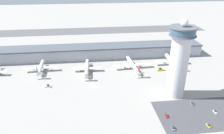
{
  "coord_description": "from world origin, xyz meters",
  "views": [
    {
      "loc": [
        -4.03,
        -175.57,
        99.79
      ],
      "look_at": [
        18.28,
        11.46,
        13.19
      ],
      "focal_mm": 35.0,
      "sensor_mm": 36.0,
      "label": 1
    }
  ],
  "objects_px": {
    "service_truck_baggage": "(161,70)",
    "car_green_van": "(192,104)",
    "car_blue_compact": "(209,126)",
    "car_silver_sedan": "(173,128)",
    "service_truck_fuel": "(48,86)",
    "car_black_suv": "(215,112)",
    "control_tower": "(179,60)",
    "airplane_gate_delta": "(133,65)",
    "airplane_gate_bravo": "(41,68)",
    "airplane_gate_charlie": "(87,68)",
    "car_red_hatchback": "(166,116)",
    "airplane_gate_echo": "(172,61)"
  },
  "relations": [
    {
      "from": "service_truck_baggage",
      "to": "car_green_van",
      "type": "bearing_deg",
      "value": -85.26
    },
    {
      "from": "car_blue_compact",
      "to": "car_silver_sedan",
      "type": "height_order",
      "value": "car_silver_sedan"
    },
    {
      "from": "service_truck_baggage",
      "to": "service_truck_fuel",
      "type": "bearing_deg",
      "value": -169.18
    },
    {
      "from": "car_black_suv",
      "to": "service_truck_fuel",
      "type": "bearing_deg",
      "value": 157.71
    },
    {
      "from": "service_truck_fuel",
      "to": "car_blue_compact",
      "type": "distance_m",
      "value": 136.17
    },
    {
      "from": "control_tower",
      "to": "car_silver_sedan",
      "type": "bearing_deg",
      "value": -112.3
    },
    {
      "from": "airplane_gate_delta",
      "to": "car_green_van",
      "type": "bearing_deg",
      "value": -64.76
    },
    {
      "from": "car_silver_sedan",
      "to": "airplane_gate_bravo",
      "type": "bearing_deg",
      "value": 135.72
    },
    {
      "from": "airplane_gate_delta",
      "to": "car_silver_sedan",
      "type": "height_order",
      "value": "airplane_gate_delta"
    },
    {
      "from": "airplane_gate_bravo",
      "to": "car_black_suv",
      "type": "relative_size",
      "value": 8.19
    },
    {
      "from": "car_green_van",
      "to": "airplane_gate_bravo",
      "type": "bearing_deg",
      "value": 149.84
    },
    {
      "from": "airplane_gate_bravo",
      "to": "airplane_gate_delta",
      "type": "xyz_separation_m",
      "value": [
        96.67,
        -4.46,
        -0.06
      ]
    },
    {
      "from": "airplane_gate_delta",
      "to": "car_black_suv",
      "type": "distance_m",
      "value": 95.42
    },
    {
      "from": "service_truck_fuel",
      "to": "car_blue_compact",
      "type": "bearing_deg",
      "value": -29.97
    },
    {
      "from": "airplane_gate_bravo",
      "to": "airplane_gate_charlie",
      "type": "xyz_separation_m",
      "value": [
        47.76,
        -5.78,
        -0.69
      ]
    },
    {
      "from": "service_truck_fuel",
      "to": "airplane_gate_delta",
      "type": "bearing_deg",
      "value": 19.29
    },
    {
      "from": "service_truck_fuel",
      "to": "control_tower",
      "type": "bearing_deg",
      "value": -13.31
    },
    {
      "from": "car_silver_sedan",
      "to": "car_black_suv",
      "type": "relative_size",
      "value": 1.07
    },
    {
      "from": "airplane_gate_bravo",
      "to": "service_truck_baggage",
      "type": "relative_size",
      "value": 4.47
    },
    {
      "from": "service_truck_baggage",
      "to": "car_black_suv",
      "type": "relative_size",
      "value": 1.83
    },
    {
      "from": "service_truck_fuel",
      "to": "car_black_suv",
      "type": "bearing_deg",
      "value": -22.29
    },
    {
      "from": "car_silver_sedan",
      "to": "car_red_hatchback",
      "type": "bearing_deg",
      "value": 89.63
    },
    {
      "from": "airplane_gate_charlie",
      "to": "car_black_suv",
      "type": "xyz_separation_m",
      "value": [
        95.0,
        -82.14,
        -3.29
      ]
    },
    {
      "from": "airplane_gate_delta",
      "to": "car_red_hatchback",
      "type": "height_order",
      "value": "airplane_gate_delta"
    },
    {
      "from": "airplane_gate_echo",
      "to": "airplane_gate_charlie",
      "type": "bearing_deg",
      "value": -175.9
    },
    {
      "from": "airplane_gate_echo",
      "to": "car_black_suv",
      "type": "distance_m",
      "value": 89.01
    },
    {
      "from": "airplane_gate_charlie",
      "to": "service_truck_fuel",
      "type": "xyz_separation_m",
      "value": [
        -36.05,
        -28.42,
        -2.91
      ]
    },
    {
      "from": "service_truck_fuel",
      "to": "service_truck_baggage",
      "type": "height_order",
      "value": "service_truck_baggage"
    },
    {
      "from": "airplane_gate_echo",
      "to": "car_red_hatchback",
      "type": "relative_size",
      "value": 8.18
    },
    {
      "from": "airplane_gate_delta",
      "to": "car_blue_compact",
      "type": "height_order",
      "value": "airplane_gate_delta"
    },
    {
      "from": "airplane_gate_echo",
      "to": "car_silver_sedan",
      "type": "height_order",
      "value": "airplane_gate_echo"
    },
    {
      "from": "control_tower",
      "to": "car_blue_compact",
      "type": "distance_m",
      "value": 53.26
    },
    {
      "from": "service_truck_baggage",
      "to": "car_blue_compact",
      "type": "xyz_separation_m",
      "value": [
        4.67,
        -89.67,
        -0.53
      ]
    },
    {
      "from": "airplane_gate_bravo",
      "to": "airplane_gate_charlie",
      "type": "relative_size",
      "value": 0.83
    },
    {
      "from": "airplane_gate_charlie",
      "to": "airplane_gate_delta",
      "type": "distance_m",
      "value": 48.93
    },
    {
      "from": "service_truck_baggage",
      "to": "car_blue_compact",
      "type": "bearing_deg",
      "value": -87.02
    },
    {
      "from": "airplane_gate_charlie",
      "to": "airplane_gate_echo",
      "type": "distance_m",
      "value": 94.7
    },
    {
      "from": "car_green_van",
      "to": "car_black_suv",
      "type": "bearing_deg",
      "value": -44.36
    },
    {
      "from": "control_tower",
      "to": "car_red_hatchback",
      "type": "height_order",
      "value": "control_tower"
    },
    {
      "from": "car_silver_sedan",
      "to": "airplane_gate_delta",
      "type": "bearing_deg",
      "value": 94.57
    },
    {
      "from": "service_truck_fuel",
      "to": "car_green_van",
      "type": "xyz_separation_m",
      "value": [
        118.53,
        -41.48,
        -0.39
      ]
    },
    {
      "from": "car_black_suv",
      "to": "car_silver_sedan",
      "type": "bearing_deg",
      "value": -160.04
    },
    {
      "from": "airplane_gate_charlie",
      "to": "airplane_gate_echo",
      "type": "xyz_separation_m",
      "value": [
        94.45,
        6.77,
        0.82
      ]
    },
    {
      "from": "airplane_gate_bravo",
      "to": "airplane_gate_delta",
      "type": "distance_m",
      "value": 96.77
    },
    {
      "from": "car_green_van",
      "to": "car_silver_sedan",
      "type": "bearing_deg",
      "value": -134.6
    },
    {
      "from": "airplane_gate_delta",
      "to": "car_silver_sedan",
      "type": "distance_m",
      "value": 97.76
    },
    {
      "from": "airplane_gate_bravo",
      "to": "airplane_gate_delta",
      "type": "height_order",
      "value": "airplane_gate_delta"
    },
    {
      "from": "car_green_van",
      "to": "car_blue_compact",
      "type": "xyz_separation_m",
      "value": [
        -0.57,
        -26.54,
        0.03
      ]
    },
    {
      "from": "airplane_gate_bravo",
      "to": "airplane_gate_echo",
      "type": "bearing_deg",
      "value": 0.4
    },
    {
      "from": "car_green_van",
      "to": "car_blue_compact",
      "type": "bearing_deg",
      "value": -91.22
    }
  ]
}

